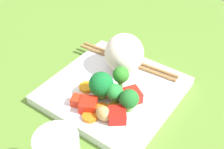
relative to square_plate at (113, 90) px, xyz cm
name	(u,v)px	position (x,y,z in cm)	size (l,w,h in cm)	color
ground_plane	(113,97)	(0.00, 0.00, -1.93)	(110.00, 110.00, 2.00)	#577F2E
square_plate	(113,90)	(0.00, 0.00, 0.00)	(24.36, 24.36, 1.86)	white
rice_mound	(124,53)	(1.77, -6.03, 5.03)	(8.70, 8.19, 8.21)	white
broccoli_floret_0	(100,84)	(0.39, 3.74, 4.19)	(4.69, 4.69, 5.81)	#71BA52
broccoli_floret_1	(129,100)	(-6.16, 3.35, 3.73)	(3.52, 3.52, 4.85)	#63B050
broccoli_floret_2	(115,93)	(-3.00, 3.48, 3.64)	(3.11, 3.11, 4.59)	#76B65B
broccoli_floret_3	(121,75)	(-1.47, -0.52, 4.38)	(3.26, 3.26, 5.26)	#529B40
carrot_slice_0	(114,110)	(-4.12, 5.13, 1.32)	(3.03, 3.03, 0.79)	orange
carrot_slice_1	(90,117)	(-1.73, 9.10, 1.28)	(2.81, 2.81, 0.71)	orange
carrot_slice_2	(102,108)	(-1.95, 6.11, 1.17)	(2.46, 2.46, 0.48)	orange
carrot_slice_3	(87,87)	(3.90, 3.62, 1.31)	(3.02, 3.02, 0.76)	orange
carrot_slice_4	(105,88)	(0.83, 1.62, 1.21)	(2.31, 2.31, 0.55)	orange
pepper_chunk_0	(132,96)	(-5.01, 0.71, 2.01)	(3.12, 3.38, 2.16)	red
pepper_chunk_1	(117,115)	(-5.79, 6.42, 2.02)	(3.07, 3.11, 2.18)	red
pepper_chunk_2	(77,101)	(2.45, 7.90, 1.79)	(2.08, 2.22, 1.72)	red
pepper_chunk_3	(86,104)	(0.45, 7.55, 1.95)	(3.07, 3.25, 2.04)	red
chicken_piece_0	(110,92)	(-1.11, 2.38, 1.86)	(2.73, 2.36, 1.86)	tan
chicken_piece_1	(104,113)	(-3.69, 7.61, 2.17)	(3.38, 2.55, 2.49)	tan
chopstick_pair	(127,60)	(2.73, -8.45, 1.30)	(24.08, 4.58, 0.74)	#9B7343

